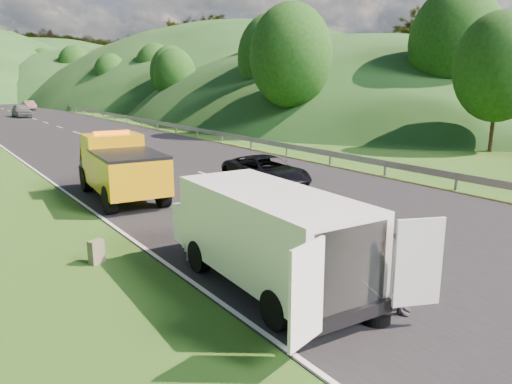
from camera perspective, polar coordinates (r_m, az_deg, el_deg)
ground at (r=15.41m, az=3.09°, el=-5.24°), size 320.00×320.00×0.00m
road_surface at (r=53.16m, az=-21.52°, el=6.91°), size 14.00×200.00×0.02m
guardrail at (r=67.08m, az=-17.92°, el=8.25°), size 0.06×140.00×1.52m
tree_line_right at (r=78.53m, az=-10.56°, el=9.26°), size 14.00×140.00×14.00m
tow_truck at (r=20.74m, az=-15.22°, el=2.76°), size 2.82×6.33×2.64m
white_van at (r=11.51m, az=1.21°, el=-4.69°), size 3.59×6.67×2.33m
woman at (r=13.50m, az=-7.51°, el=-8.02°), size 0.48×0.62×1.57m
child at (r=13.46m, az=-3.65°, el=-8.00°), size 0.58×0.56×0.94m
worker at (r=11.13m, az=16.63°, el=-13.21°), size 1.43×1.23×1.92m
suitcase at (r=13.90m, az=-17.79°, el=-6.52°), size 0.45×0.36×0.64m
spare_tire at (r=10.65m, az=13.43°, el=-14.25°), size 0.62×0.62×0.20m
passing_suv at (r=22.63m, az=1.15°, el=0.70°), size 2.28×4.83×1.33m
dist_car_a at (r=68.79m, az=-25.15°, el=7.76°), size 1.87×4.65×1.58m
dist_car_b at (r=83.53m, az=-24.45°, el=8.54°), size 1.44×4.13×1.36m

